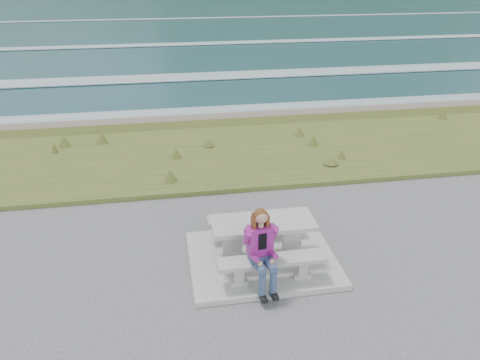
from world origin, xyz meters
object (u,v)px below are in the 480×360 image
object	(u,v)px
bench_landward	(272,264)
seated_woman	(263,261)
bench_seaward	(255,221)
picnic_table	(263,229)

from	to	relation	value
bench_landward	seated_woman	size ratio (longest dim) A/B	1.31
seated_woman	bench_seaward	bearing A→B (deg)	75.59
picnic_table	bench_landward	world-z (taller)	picnic_table
bench_seaward	bench_landward	bearing A→B (deg)	-90.00
bench_landward	seated_woman	xyz separation A→B (m)	(-0.18, -0.13, 0.16)
picnic_table	seated_woman	world-z (taller)	seated_woman
bench_landward	bench_seaward	world-z (taller)	same
picnic_table	seated_woman	distance (m)	0.85
bench_seaward	seated_woman	distance (m)	1.55
picnic_table	bench_seaward	bearing A→B (deg)	90.00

